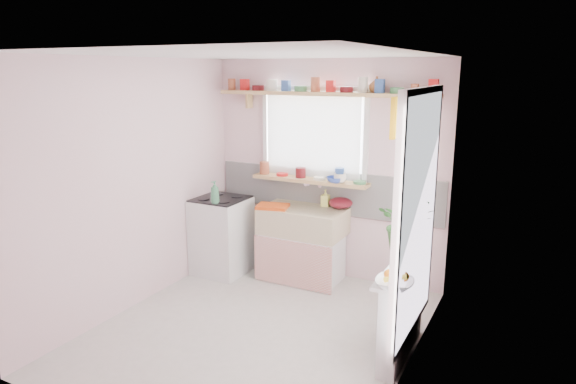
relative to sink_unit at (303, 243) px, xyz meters
The scene contains 19 objects.
room 1.31m from the sink_unit, 28.17° to the right, with size 3.20×3.20×3.20m.
sink_unit is the anchor object (origin of this frame).
cooker 0.98m from the sink_unit, 165.62° to the right, with size 0.58×0.58×0.93m.
radiator_ledge 1.82m from the sink_unit, 37.05° to the right, with size 0.22×0.95×0.78m.
windowsill 0.73m from the sink_unit, 90.00° to the left, with size 1.40×0.22×0.04m, color tan.
pine_shelf 1.70m from the sink_unit, 49.64° to the left, with size 2.52×0.24×0.04m, color tan.
shelf_crockery 1.78m from the sink_unit, 49.64° to the left, with size 2.47×0.11×0.12m.
sill_crockery 0.81m from the sink_unit, 104.89° to the left, with size 1.35×0.11×0.12m.
dish_tray 0.55m from the sink_unit, 156.07° to the right, with size 0.35×0.26×0.03m, color #DE4C13.
colander 0.64m from the sink_unit, 28.84° to the left, with size 0.27×0.27×0.12m, color maroon.
jade_plant 1.65m from the sink_unit, 27.02° to the right, with size 0.49×0.42×0.54m, color #2D6026.
fruit_bowl 2.14m from the sink_unit, 45.26° to the right, with size 0.29×0.29×0.07m, color silver.
herb_pot 1.96m from the sink_unit, 39.23° to the right, with size 0.11×0.07×0.21m, color #306B2B.
soap_bottle_sink 0.59m from the sink_unit, 47.91° to the left, with size 0.09×0.09×0.19m, color #DDE365.
sill_cup 0.88m from the sink_unit, 17.87° to the left, with size 0.14×0.14×0.11m, color white.
sill_bowl 0.84m from the sink_unit, 20.34° to the left, with size 0.20×0.20×0.06m, color #3854B7.
shelf_vase 1.95m from the sink_unit, 17.91° to the left, with size 0.16×0.16×0.17m, color #9A592F.
cooker_bottle 1.16m from the sink_unit, 151.99° to the right, with size 0.10×0.10×0.25m, color #42855C.
fruit 2.15m from the sink_unit, 45.03° to the right, with size 0.20×0.14×0.10m.
Camera 1 is at (2.26, -3.75, 2.38)m, focal length 32.00 mm.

